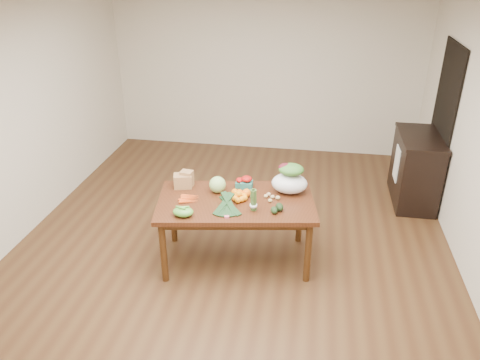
% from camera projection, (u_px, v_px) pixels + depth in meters
% --- Properties ---
extents(floor, '(6.00, 6.00, 0.00)m').
position_uv_depth(floor, '(233.00, 243.00, 5.51)').
color(floor, '#4E331B').
rests_on(floor, ground).
extents(room_walls, '(5.02, 6.02, 2.70)m').
position_uv_depth(room_walls, '(232.00, 136.00, 4.91)').
color(room_walls, beige).
rests_on(room_walls, floor).
extents(dining_table, '(1.75, 1.16, 0.75)m').
position_uv_depth(dining_table, '(236.00, 230.00, 5.06)').
color(dining_table, '#4C2311').
rests_on(dining_table, floor).
extents(doorway_dark, '(0.02, 1.00, 2.10)m').
position_uv_depth(doorway_dark, '(442.00, 125.00, 6.09)').
color(doorway_dark, black).
rests_on(doorway_dark, floor).
extents(cabinet, '(0.52, 1.02, 0.94)m').
position_uv_depth(cabinet, '(415.00, 169.00, 6.25)').
color(cabinet, black).
rests_on(cabinet, floor).
extents(dish_towel, '(0.02, 0.28, 0.45)m').
position_uv_depth(dish_towel, '(397.00, 164.00, 6.21)').
color(dish_towel, white).
rests_on(dish_towel, cabinet).
extents(paper_bag, '(0.29, 0.25, 0.18)m').
position_uv_depth(paper_bag, '(183.00, 180.00, 5.12)').
color(paper_bag, '#9D7646').
rests_on(paper_bag, dining_table).
extents(cabbage, '(0.18, 0.18, 0.18)m').
position_uv_depth(cabbage, '(217.00, 185.00, 5.02)').
color(cabbage, '#95C873').
rests_on(cabbage, dining_table).
extents(strawberry_basket_a, '(0.11, 0.11, 0.09)m').
position_uv_depth(strawberry_basket_a, '(240.00, 183.00, 5.15)').
color(strawberry_basket_a, red).
rests_on(strawberry_basket_a, dining_table).
extents(strawberry_basket_b, '(0.14, 0.14, 0.11)m').
position_uv_depth(strawberry_basket_b, '(247.00, 183.00, 5.12)').
color(strawberry_basket_b, '#B2150B').
rests_on(strawberry_basket_b, dining_table).
extents(orange_a, '(0.07, 0.07, 0.07)m').
position_uv_depth(orange_a, '(235.00, 192.00, 4.98)').
color(orange_a, orange).
rests_on(orange_a, dining_table).
extents(orange_b, '(0.07, 0.07, 0.07)m').
position_uv_depth(orange_b, '(239.00, 192.00, 4.97)').
color(orange_b, orange).
rests_on(orange_b, dining_table).
extents(orange_c, '(0.09, 0.09, 0.09)m').
position_uv_depth(orange_c, '(247.00, 193.00, 4.95)').
color(orange_c, orange).
rests_on(orange_c, dining_table).
extents(mandarin_cluster, '(0.21, 0.21, 0.10)m').
position_uv_depth(mandarin_cluster, '(239.00, 195.00, 4.88)').
color(mandarin_cluster, orange).
rests_on(mandarin_cluster, dining_table).
extents(carrots, '(0.25, 0.22, 0.03)m').
position_uv_depth(carrots, '(190.00, 199.00, 4.90)').
color(carrots, '#E14512').
rests_on(carrots, dining_table).
extents(snap_pea_bag, '(0.21, 0.15, 0.09)m').
position_uv_depth(snap_pea_bag, '(183.00, 212.00, 4.59)').
color(snap_pea_bag, green).
rests_on(snap_pea_bag, dining_table).
extents(kale_bunch, '(0.38, 0.45, 0.16)m').
position_uv_depth(kale_bunch, '(227.00, 205.00, 4.63)').
color(kale_bunch, black).
rests_on(kale_bunch, dining_table).
extents(asparagus_bundle, '(0.10, 0.13, 0.26)m').
position_uv_depth(asparagus_bundle, '(254.00, 200.00, 4.64)').
color(asparagus_bundle, '#557D39').
rests_on(asparagus_bundle, dining_table).
extents(potato_a, '(0.04, 0.04, 0.04)m').
position_uv_depth(potato_a, '(266.00, 196.00, 4.94)').
color(potato_a, '#D7BF7C').
rests_on(potato_a, dining_table).
extents(potato_b, '(0.05, 0.04, 0.04)m').
position_uv_depth(potato_b, '(270.00, 201.00, 4.85)').
color(potato_b, '#CFC277').
rests_on(potato_b, dining_table).
extents(potato_c, '(0.05, 0.04, 0.04)m').
position_uv_depth(potato_c, '(272.00, 197.00, 4.92)').
color(potato_c, tan).
rests_on(potato_c, dining_table).
extents(potato_d, '(0.05, 0.04, 0.04)m').
position_uv_depth(potato_d, '(269.00, 194.00, 4.97)').
color(potato_d, tan).
rests_on(potato_d, dining_table).
extents(potato_e, '(0.05, 0.05, 0.04)m').
position_uv_depth(potato_e, '(278.00, 198.00, 4.90)').
color(potato_e, tan).
rests_on(potato_e, dining_table).
extents(avocado_a, '(0.09, 0.11, 0.07)m').
position_uv_depth(avocado_a, '(274.00, 210.00, 4.64)').
color(avocado_a, black).
rests_on(avocado_a, dining_table).
extents(avocado_b, '(0.11, 0.13, 0.08)m').
position_uv_depth(avocado_b, '(279.00, 207.00, 4.69)').
color(avocado_b, black).
rests_on(avocado_b, dining_table).
extents(salad_bag, '(0.43, 0.35, 0.30)m').
position_uv_depth(salad_bag, '(290.00, 180.00, 4.99)').
color(salad_bag, white).
rests_on(salad_bag, dining_table).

